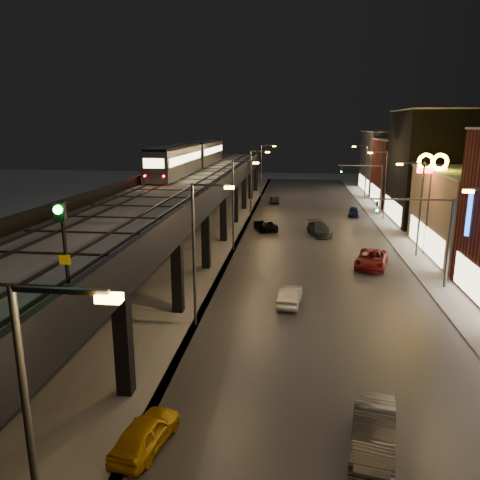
{
  "coord_description": "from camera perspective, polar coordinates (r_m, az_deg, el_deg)",
  "views": [
    {
      "loc": [
        5.36,
        -13.9,
        12.35
      ],
      "look_at": [
        1.82,
        15.58,
        5.0
      ],
      "focal_mm": 35.0,
      "sensor_mm": 36.0,
      "label": 1
    }
  ],
  "objects": [
    {
      "name": "ground",
      "position": [
        19.35,
        -12.18,
        -26.12
      ],
      "size": [
        220.0,
        220.0,
        0.0
      ],
      "primitive_type": "plane",
      "color": "silver"
    },
    {
      "name": "road_surface",
      "position": [
        50.47,
        9.06,
        -0.4
      ],
      "size": [
        17.0,
        120.0,
        0.06
      ],
      "primitive_type": "cube",
      "color": "#46474D",
      "rests_on": "ground"
    },
    {
      "name": "sidewalk_right",
      "position": [
        51.86,
        20.17,
        -0.67
      ],
      "size": [
        4.0,
        120.0,
        0.14
      ],
      "primitive_type": "cube",
      "color": "#9FA1A8",
      "rests_on": "ground"
    },
    {
      "name": "under_viaduct_pavement",
      "position": [
        51.69,
        -6.06,
        0.03
      ],
      "size": [
        11.0,
        120.0,
        0.06
      ],
      "primitive_type": "cube",
      "color": "#9FA1A8",
      "rests_on": "ground"
    },
    {
      "name": "elevated_viaduct",
      "position": [
        47.61,
        -7.07,
        5.67
      ],
      "size": [
        9.0,
        100.0,
        6.3
      ],
      "color": "black",
      "rests_on": "ground"
    },
    {
      "name": "viaduct_trackbed",
      "position": [
        47.63,
        -7.07,
        6.61
      ],
      "size": [
        8.4,
        100.0,
        0.32
      ],
      "color": "#B2B7C1",
      "rests_on": "elevated_viaduct"
    },
    {
      "name": "viaduct_parapet_streetside",
      "position": [
        46.75,
        -1.84,
        7.14
      ],
      "size": [
        0.3,
        100.0,
        1.1
      ],
      "primitive_type": "cube",
      "color": "black",
      "rests_on": "elevated_viaduct"
    },
    {
      "name": "viaduct_parapet_far",
      "position": [
        48.82,
        -12.07,
        7.13
      ],
      "size": [
        0.3,
        100.0,
        1.1
      ],
      "primitive_type": "cube",
      "color": "black",
      "rests_on": "elevated_viaduct"
    },
    {
      "name": "building_d",
      "position": [
        64.86,
        23.76,
        8.08
      ],
      "size": [
        12.2,
        13.2,
        14.16
      ],
      "color": "black",
      "rests_on": "ground"
    },
    {
      "name": "building_e",
      "position": [
        78.49,
        20.73,
        7.7
      ],
      "size": [
        12.2,
        12.2,
        10.16
      ],
      "color": "#4B1814",
      "rests_on": "ground"
    },
    {
      "name": "building_f",
      "position": [
        92.06,
        18.73,
        8.96
      ],
      "size": [
        12.2,
        16.2,
        11.16
      ],
      "color": "#37363C",
      "rests_on": "ground"
    },
    {
      "name": "streetlight_left_0",
      "position": [
        12.77,
        -23.15,
        -21.18
      ],
      "size": [
        2.57,
        0.28,
        9.0
      ],
      "color": "#38383A",
      "rests_on": "ground"
    },
    {
      "name": "streetlight_left_1",
      "position": [
        28.42,
        -5.13,
        -0.65
      ],
      "size": [
        2.57,
        0.28,
        9.0
      ],
      "color": "#38383A",
      "rests_on": "ground"
    },
    {
      "name": "streetlight_left_2",
      "position": [
        45.82,
        -0.5,
        4.97
      ],
      "size": [
        2.57,
        0.28,
        9.0
      ],
      "color": "#38383A",
      "rests_on": "ground"
    },
    {
      "name": "streetlight_right_2",
      "position": [
        46.86,
        20.85,
        4.26
      ],
      "size": [
        2.56,
        0.28,
        9.0
      ],
      "color": "#38383A",
      "rests_on": "ground"
    },
    {
      "name": "streetlight_left_3",
      "position": [
        63.56,
        1.59,
        7.47
      ],
      "size": [
        2.57,
        0.28,
        9.0
      ],
      "color": "#38383A",
      "rests_on": "ground"
    },
    {
      "name": "streetlight_right_3",
      "position": [
        64.31,
        17.11,
        6.94
      ],
      "size": [
        2.56,
        0.28,
        9.0
      ],
      "color": "#38383A",
      "rests_on": "ground"
    },
    {
      "name": "streetlight_left_4",
      "position": [
        81.41,
        2.77,
        8.87
      ],
      "size": [
        2.57,
        0.28,
        9.0
      ],
      "color": "#38383A",
      "rests_on": "ground"
    },
    {
      "name": "streetlight_right_4",
      "position": [
        82.0,
        14.95,
        8.46
      ],
      "size": [
        2.56,
        0.28,
        9.0
      ],
      "color": "#38383A",
      "rests_on": "ground"
    },
    {
      "name": "traffic_light_rig_a",
      "position": [
        38.21,
        22.59,
        0.96
      ],
      "size": [
        6.1,
        0.34,
        7.0
      ],
      "color": "#38383A",
      "rests_on": "ground"
    },
    {
      "name": "traffic_light_rig_b",
      "position": [
        67.18,
        15.87,
        6.67
      ],
      "size": [
        6.1,
        0.34,
        7.0
      ],
      "color": "#38383A",
      "rests_on": "ground"
    },
    {
      "name": "subway_train",
      "position": [
        63.62,
        -5.85,
        10.18
      ],
      "size": [
        2.83,
        34.64,
        3.38
      ],
      "color": "gray",
      "rests_on": "viaduct_trackbed"
    },
    {
      "name": "rail_signal",
      "position": [
        16.16,
        -20.84,
        0.9
      ],
      "size": [
        0.38,
        0.45,
        3.3
      ],
      "color": "black",
      "rests_on": "viaduct_trackbed"
    },
    {
      "name": "car_taxi",
      "position": [
        20.04,
        -11.44,
        -22.18
      ],
      "size": [
        2.19,
        3.93,
        1.26
      ],
      "primitive_type": "imported",
      "rotation": [
        0.0,
        0.0,
        2.94
      ],
      "color": "gold",
      "rests_on": "ground"
    },
    {
      "name": "car_near_white",
      "position": [
        33.18,
        6.11,
        -6.8
      ],
      "size": [
        1.79,
        4.14,
        1.33
      ],
      "primitive_type": "imported",
      "rotation": [
        0.0,
        0.0,
        3.04
      ],
      "color": "#A9A9A9",
      "rests_on": "ground"
    },
    {
      "name": "car_mid_silver",
      "position": [
        56.07,
        3.11,
        1.82
      ],
      "size": [
        3.47,
        5.02,
        1.27
      ],
      "primitive_type": "imported",
      "rotation": [
        0.0,
        0.0,
        3.47
      ],
      "color": "black",
      "rests_on": "ground"
    },
    {
      "name": "car_far_white",
      "position": [
        75.87,
        4.22,
        4.98
      ],
      "size": [
        1.73,
        3.84,
        1.28
      ],
      "primitive_type": "imported",
      "rotation": [
        0.0,
        0.0,
        3.2
      ],
      "color": "#404144",
      "rests_on": "ground"
    },
    {
      "name": "car_onc_silver",
      "position": [
        20.27,
        15.94,
        -21.58
      ],
      "size": [
        2.36,
        4.77,
        1.5
      ],
      "primitive_type": "imported",
      "rotation": [
        0.0,
        0.0,
        -0.17
      ],
      "color": "#3C3D43",
      "rests_on": "ground"
    },
    {
      "name": "car_onc_dark",
      "position": [
        42.96,
        15.74,
        -2.3
      ],
      "size": [
        3.8,
        5.86,
        1.5
      ],
      "primitive_type": "imported",
      "rotation": [
        0.0,
        0.0,
        -0.26
      ],
      "color": "maroon",
      "rests_on": "ground"
    },
    {
      "name": "car_onc_white",
      "position": [
        54.15,
        9.65,
        1.29
      ],
      "size": [
        3.07,
        5.21,
        1.42
      ],
      "primitive_type": "imported",
      "rotation": [
        0.0,
        0.0,
        0.23
      ],
      "color": "#363B41",
      "rests_on": "ground"
    },
    {
      "name": "car_onc_red",
      "position": [
        66.4,
        13.71,
        3.32
      ],
      "size": [
        1.9,
        3.74,
        1.22
      ],
      "primitive_type": "imported",
      "rotation": [
        0.0,
        0.0,
        -0.13
      ],
      "color": "#13173F",
      "rests_on": "ground"
    },
    {
      "name": "sign_mcdonalds",
      "position": [
        47.81,
        22.34,
        7.53
      ],
      "size": [
        2.9,
        0.48,
        9.76
      ],
      "color": "#38383A",
      "rests_on": "ground"
    },
    {
      "name": "sign_carwash",
      "position": [
        38.0,
        26.95,
        1.95
      ],
      "size": [
        1.5,
        0.35,
        7.81
      ],
      "color": "#38383A",
      "rests_on": "ground"
    }
  ]
}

